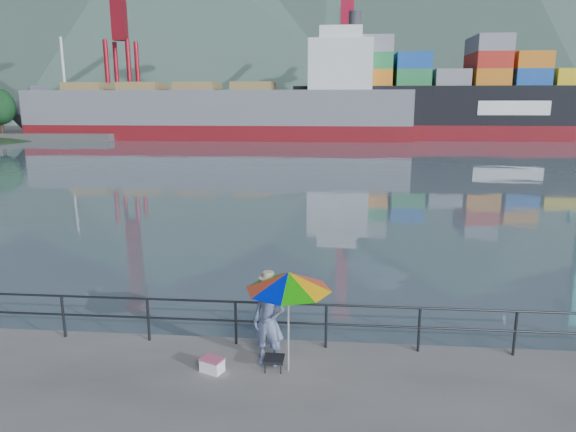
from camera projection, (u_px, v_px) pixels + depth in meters
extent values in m
cube|color=slate|center=(322.00, 123.00, 136.34)|extent=(500.00, 280.00, 0.00)
cube|color=#514F4C|center=(369.00, 130.00, 99.50)|extent=(200.00, 40.00, 0.40)
cylinder|color=#2D3033|center=(191.00, 300.00, 11.36)|extent=(22.00, 0.05, 0.05)
cylinder|color=#2D3033|center=(192.00, 319.00, 11.45)|extent=(22.00, 0.05, 0.05)
cube|color=#2D3033|center=(192.00, 321.00, 11.47)|extent=(22.00, 0.06, 1.00)
cone|color=#385147|center=(150.00, 19.00, 202.26)|extent=(312.00, 312.00, 75.00)
cone|color=#385147|center=(328.00, 28.00, 201.90)|extent=(282.88, 282.88, 68.00)
cone|color=#385147|center=(482.00, 11.00, 200.33)|extent=(332.80, 332.80, 80.00)
cube|color=yellow|center=(370.00, 110.00, 97.69)|extent=(6.00, 2.40, 7.80)
cube|color=orange|center=(404.00, 124.00, 97.69)|extent=(6.00, 2.40, 2.60)
cube|color=gray|center=(440.00, 117.00, 96.86)|extent=(6.00, 2.40, 5.20)
cube|color=#194CA5|center=(475.00, 117.00, 96.30)|extent=(6.00, 2.40, 5.20)
cube|color=yellow|center=(511.00, 110.00, 95.46)|extent=(6.00, 2.40, 7.80)
cube|color=gray|center=(547.00, 117.00, 95.19)|extent=(6.00, 2.40, 5.20)
cube|color=orange|center=(369.00, 110.00, 100.60)|extent=(6.00, 2.40, 7.80)
cube|color=#267F3F|center=(402.00, 123.00, 100.61)|extent=(6.00, 2.40, 2.60)
cube|color=#194CA5|center=(437.00, 110.00, 99.49)|extent=(6.00, 2.40, 7.80)
cube|color=#194CA5|center=(471.00, 116.00, 99.22)|extent=(6.00, 2.40, 5.20)
cube|color=#194CA5|center=(505.00, 117.00, 98.66)|extent=(6.00, 2.40, 5.20)
cube|color=#194CA5|center=(540.00, 117.00, 98.11)|extent=(6.00, 2.40, 5.20)
cube|color=orange|center=(576.00, 117.00, 97.55)|extent=(6.00, 2.40, 5.20)
cube|color=orange|center=(368.00, 109.00, 103.52)|extent=(6.00, 2.40, 7.80)
cube|color=#267F3F|center=(401.00, 116.00, 103.25)|extent=(6.00, 2.40, 5.20)
imported|color=navy|center=(269.00, 322.00, 10.45)|extent=(0.75, 0.57, 1.84)
cylinder|color=white|center=(288.00, 327.00, 10.14)|extent=(0.04, 0.04, 1.91)
cone|color=#0019D4|center=(288.00, 281.00, 9.93)|extent=(1.83, 1.83, 0.35)
cube|color=black|center=(274.00, 359.00, 10.33)|extent=(0.41, 0.41, 0.05)
cube|color=#2D3033|center=(274.00, 365.00, 10.36)|extent=(0.34, 0.34, 0.21)
cube|color=white|center=(212.00, 366.00, 10.28)|extent=(0.51, 0.43, 0.25)
cylinder|color=black|center=(266.00, 335.00, 11.92)|extent=(0.34, 1.53, 1.10)
cube|color=maroon|center=(219.00, 133.00, 78.70)|extent=(57.16, 9.89, 2.50)
cube|color=slate|center=(218.00, 108.00, 77.89)|extent=(57.16, 9.89, 5.00)
cube|color=silver|center=(340.00, 66.00, 75.02)|extent=(9.00, 8.31, 7.00)
cube|color=maroon|center=(500.00, 133.00, 78.46)|extent=(62.80, 10.47, 2.50)
cube|color=black|center=(502.00, 106.00, 77.58)|extent=(62.80, 10.47, 5.60)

